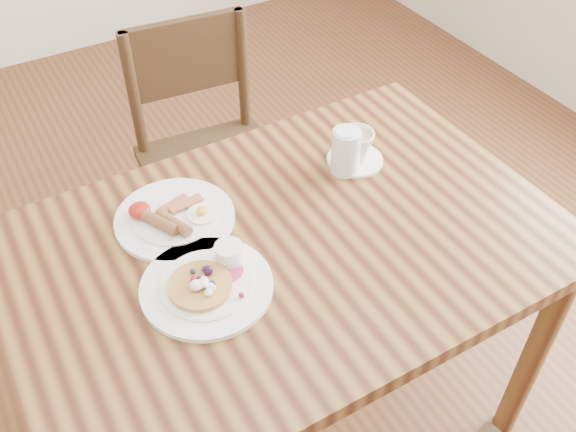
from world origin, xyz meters
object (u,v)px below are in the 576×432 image
object	(u,v)px
pancake_plate	(208,282)
teacup_saucer	(356,148)
dining_table	(288,270)
chair_far	(208,151)
water_glass	(346,151)
breakfast_plate	(173,218)

from	to	relation	value
pancake_plate	teacup_saucer	xyz separation A→B (m)	(0.49, 0.19, 0.03)
dining_table	pancake_plate	size ratio (longest dim) A/B	4.44
chair_far	water_glass	size ratio (longest dim) A/B	7.63
chair_far	water_glass	distance (m)	0.65
dining_table	pancake_plate	bearing A→B (deg)	-170.18
teacup_saucer	water_glass	xyz separation A→B (m)	(-0.04, -0.02, 0.02)
breakfast_plate	teacup_saucer	world-z (taller)	teacup_saucer
breakfast_plate	chair_far	bearing A→B (deg)	59.70
chair_far	pancake_plate	distance (m)	0.84
dining_table	chair_far	bearing A→B (deg)	81.22
teacup_saucer	dining_table	bearing A→B (deg)	-151.35
chair_far	teacup_saucer	size ratio (longest dim) A/B	6.29
pancake_plate	breakfast_plate	bearing A→B (deg)	86.44
chair_far	pancake_plate	xyz separation A→B (m)	(-0.31, -0.73, 0.27)
dining_table	water_glass	distance (m)	0.32
water_glass	breakfast_plate	bearing A→B (deg)	174.52
dining_table	water_glass	bearing A→B (deg)	29.76
chair_far	teacup_saucer	bearing A→B (deg)	113.32
dining_table	water_glass	world-z (taller)	water_glass
breakfast_plate	water_glass	xyz separation A→B (m)	(0.43, -0.04, 0.05)
teacup_saucer	breakfast_plate	bearing A→B (deg)	177.05
dining_table	teacup_saucer	size ratio (longest dim) A/B	8.57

